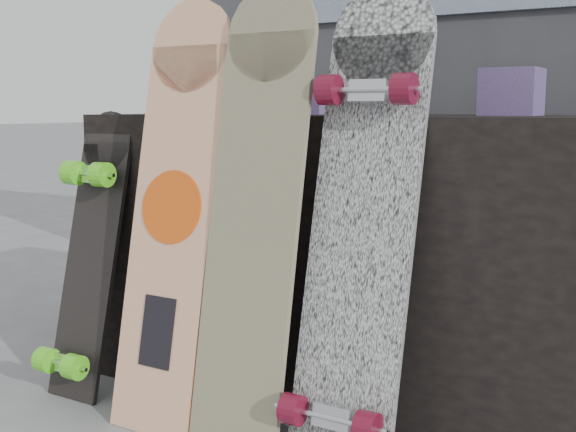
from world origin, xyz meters
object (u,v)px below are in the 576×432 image
Objects in this scene: vendor_table at (370,257)px; longboard_cascadia at (361,217)px; longboard_geisha at (174,201)px; longboard_celtic at (255,203)px; skateboard_dark at (88,252)px.

longboard_cascadia reaches higher than vendor_table.
longboard_cascadia is (0.51, 0.04, -0.01)m from longboard_geisha.
longboard_cascadia is at bearing 5.05° from longboard_geisha.
longboard_geisha is 0.25m from longboard_celtic.
vendor_table is 1.44× the size of longboard_cascadia.
vendor_table is 0.48m from longboard_celtic.
longboard_geisha is at bearing -174.95° from longboard_cascadia.
longboard_geisha reaches higher than vendor_table.
longboard_geisha is 1.36× the size of skateboard_dark.
vendor_table is 0.81m from skateboard_dark.
skateboard_dark is (-0.85, -0.03, -0.16)m from longboard_cascadia.
longboard_geisha is at bearing -3.20° from skateboard_dark.
longboard_cascadia is at bearing 1.75° from skateboard_dark.
longboard_geisha is 0.51m from longboard_cascadia.
vendor_table is 1.97× the size of skateboard_dark.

